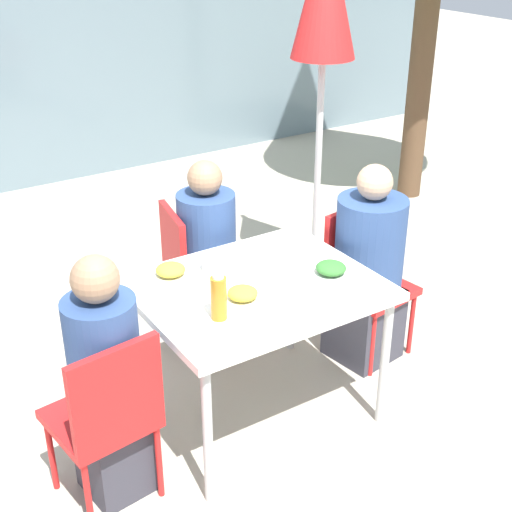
{
  "coord_description": "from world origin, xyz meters",
  "views": [
    {
      "loc": [
        -1.59,
        -2.47,
        2.38
      ],
      "look_at": [
        0.0,
        0.0,
        0.91
      ],
      "focal_mm": 50.0,
      "sensor_mm": 36.0,
      "label": 1
    }
  ],
  "objects": [
    {
      "name": "chair_left",
      "position": [
        -0.84,
        -0.19,
        0.5
      ],
      "size": [
        0.45,
        0.45,
        0.85
      ],
      "rotation": [
        0.0,
        0.0,
        0.12
      ],
      "color": "red",
      "rests_on": "ground"
    },
    {
      "name": "person_far",
      "position": [
        0.13,
        0.7,
        0.54
      ],
      "size": [
        0.34,
        0.34,
        1.14
      ],
      "rotation": [
        0.0,
        0.0,
        -1.75
      ],
      "color": "#473D33",
      "rests_on": "ground"
    },
    {
      "name": "chair_right",
      "position": [
        0.84,
        0.2,
        0.5
      ],
      "size": [
        0.45,
        0.45,
        0.85
      ],
      "rotation": [
        0.0,
        0.0,
        -3.0
      ],
      "color": "red",
      "rests_on": "ground"
    },
    {
      "name": "person_right",
      "position": [
        0.8,
        0.11,
        0.54
      ],
      "size": [
        0.38,
        0.38,
        1.16
      ],
      "rotation": [
        0.0,
        0.0,
        -3.0
      ],
      "color": "#383842",
      "rests_on": "ground"
    },
    {
      "name": "closed_umbrella",
      "position": [
        1.11,
        0.99,
        1.81
      ],
      "size": [
        0.39,
        0.39,
        2.33
      ],
      "color": "#333333",
      "rests_on": "ground"
    },
    {
      "name": "chair_far",
      "position": [
        0.06,
        0.77,
        0.5
      ],
      "size": [
        0.46,
        0.46,
        0.85
      ],
      "rotation": [
        0.0,
        0.0,
        -1.75
      ],
      "color": "red",
      "rests_on": "ground"
    },
    {
      "name": "ground_plane",
      "position": [
        0.0,
        0.0,
        0.0
      ],
      "size": [
        24.0,
        24.0,
        0.0
      ],
      "primitive_type": "plane",
      "color": "#B2A893"
    },
    {
      "name": "plate_0",
      "position": [
        -0.13,
        -0.1,
        0.78
      ],
      "size": [
        0.25,
        0.25,
        0.07
      ],
      "color": "white",
      "rests_on": "dining_table"
    },
    {
      "name": "plate_2",
      "position": [
        0.35,
        -0.12,
        0.78
      ],
      "size": [
        0.27,
        0.27,
        0.07
      ],
      "color": "white",
      "rests_on": "dining_table"
    },
    {
      "name": "salad_bowl",
      "position": [
        0.16,
        0.21,
        0.79
      ],
      "size": [
        0.18,
        0.18,
        0.06
      ],
      "color": "white",
      "rests_on": "dining_table"
    },
    {
      "name": "plate_1",
      "position": [
        -0.31,
        0.28,
        0.78
      ],
      "size": [
        0.26,
        0.26,
        0.07
      ],
      "color": "white",
      "rests_on": "dining_table"
    },
    {
      "name": "dining_table",
      "position": [
        0.0,
        0.0,
        0.69
      ],
      "size": [
        1.11,
        0.91,
        0.76
      ],
      "color": "white",
      "rests_on": "ground"
    },
    {
      "name": "bottle",
      "position": [
        -0.3,
        -0.17,
        0.86
      ],
      "size": [
        0.07,
        0.07,
        0.22
      ],
      "color": "#B7751E",
      "rests_on": "dining_table"
    },
    {
      "name": "building_facade",
      "position": [
        0.0,
        3.94,
        1.5
      ],
      "size": [
        10.0,
        0.2,
        3.0
      ],
      "color": "slate",
      "rests_on": "ground"
    },
    {
      "name": "person_left",
      "position": [
        -0.8,
        -0.1,
        0.56
      ],
      "size": [
        0.3,
        0.3,
        1.16
      ],
      "rotation": [
        0.0,
        0.0,
        0.12
      ],
      "color": "#383842",
      "rests_on": "ground"
    },
    {
      "name": "drinking_cup",
      "position": [
        -0.12,
        0.24,
        0.8
      ],
      "size": [
        0.07,
        0.07,
        0.09
      ],
      "color": "silver",
      "rests_on": "dining_table"
    }
  ]
}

